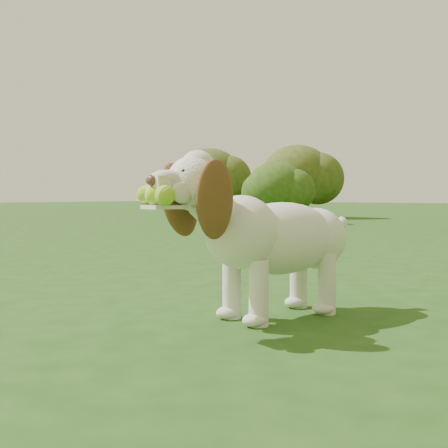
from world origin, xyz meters
The scene contains 5 objects.
ground centered at (0.00, 0.00, 0.00)m, with size 80.00×80.00×0.00m, color #1F4413.
dog centered at (-0.33, 0.09, 0.44)m, with size 0.64×1.27×0.83m.
shrub_a centered at (-5.54, 8.03, 0.79)m, with size 1.29×1.29×1.34m.
shrub_g centered at (-10.06, 11.14, 1.22)m, with size 2.00×2.00×2.07m.
shrub_e centered at (-6.77, 10.92, 1.17)m, with size 1.91×1.91×1.98m.
Camera 1 is at (1.28, -2.24, 0.63)m, focal length 45.00 mm.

